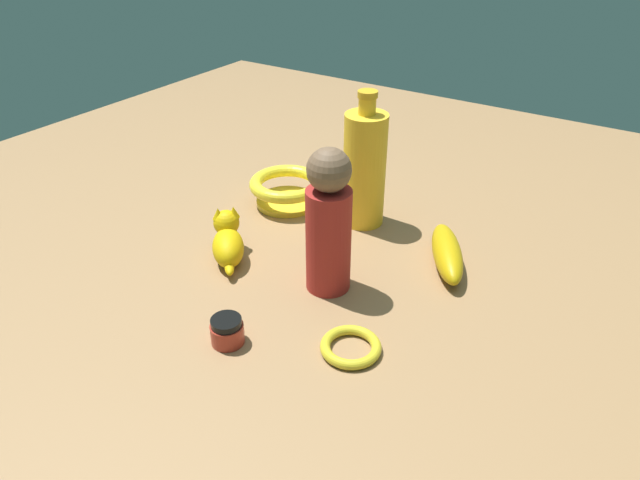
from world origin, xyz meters
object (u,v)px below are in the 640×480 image
(bowl, at_px, (287,188))
(banana, at_px, (447,253))
(person_figure_adult, at_px, (329,223))
(nail_polish_jar, at_px, (227,331))
(bangle, at_px, (351,347))
(bottle_tall, at_px, (364,168))
(cat_figurine, at_px, (228,241))

(bowl, relative_size, banana, 0.84)
(banana, xyz_separation_m, person_figure_adult, (0.13, 0.16, 0.09))
(nail_polish_jar, relative_size, bangle, 0.55)
(nail_polish_jar, distance_m, bottle_tall, 0.41)
(nail_polish_jar, distance_m, cat_figurine, 0.22)
(bowl, bearing_deg, cat_figurine, 98.89)
(banana, bearing_deg, bowl, -125.09)
(cat_figurine, xyz_separation_m, person_figure_adult, (-0.19, -0.03, 0.08))
(bangle, height_order, cat_figurine, cat_figurine)
(bangle, height_order, bottle_tall, bottle_tall)
(nail_polish_jar, xyz_separation_m, banana, (-0.18, -0.35, 0.00))
(bottle_tall, bearing_deg, bowl, 7.61)
(nail_polish_jar, relative_size, bottle_tall, 0.19)
(bowl, bearing_deg, bangle, 137.30)
(cat_figurine, height_order, person_figure_adult, person_figure_adult)
(bangle, height_order, banana, banana)
(nail_polish_jar, xyz_separation_m, bottle_tall, (0.01, -0.40, 0.09))
(bangle, bearing_deg, bowl, -42.70)
(cat_figurine, relative_size, bottle_tall, 0.42)
(nail_polish_jar, xyz_separation_m, cat_figurine, (0.14, -0.17, 0.01))
(cat_figurine, bearing_deg, nail_polish_jar, 130.41)
(bangle, distance_m, cat_figurine, 0.31)
(bottle_tall, bearing_deg, banana, 164.71)
(bangle, bearing_deg, cat_figurine, -16.35)
(bowl, height_order, banana, bowl)
(bangle, bearing_deg, nail_polish_jar, 27.03)
(bowl, bearing_deg, banana, 175.01)
(banana, height_order, bottle_tall, bottle_tall)
(bowl, distance_m, cat_figurine, 0.22)
(cat_figurine, bearing_deg, person_figure_adult, -172.30)
(bowl, height_order, cat_figurine, cat_figurine)
(cat_figurine, bearing_deg, bottle_tall, -118.30)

